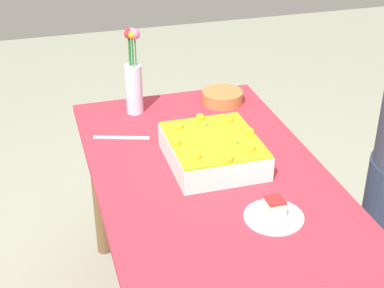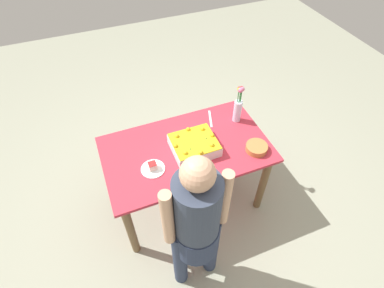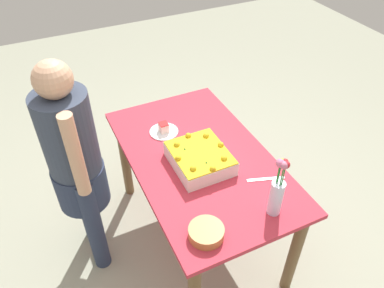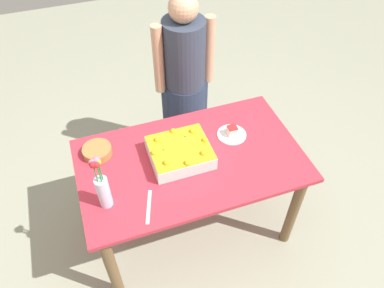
% 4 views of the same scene
% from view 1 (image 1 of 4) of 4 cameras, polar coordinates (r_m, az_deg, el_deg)
% --- Properties ---
extents(dining_table, '(1.39, 0.82, 0.77)m').
position_cam_1_polar(dining_table, '(2.18, 1.67, -5.57)').
color(dining_table, '#C23040').
rests_on(dining_table, ground_plane).
extents(sheet_cake, '(0.37, 0.32, 0.12)m').
position_cam_1_polar(sheet_cake, '(2.13, 2.06, -0.58)').
color(sheet_cake, white).
rests_on(sheet_cake, dining_table).
extents(serving_plate_with_slice, '(0.19, 0.19, 0.07)m').
position_cam_1_polar(serving_plate_with_slice, '(1.88, 7.96, -6.65)').
color(serving_plate_with_slice, white).
rests_on(serving_plate_with_slice, dining_table).
extents(cake_knife, '(0.09, 0.22, 0.00)m').
position_cam_1_polar(cake_knife, '(2.34, -6.86, 0.63)').
color(cake_knife, silver).
rests_on(cake_knife, dining_table).
extents(flower_vase, '(0.07, 0.07, 0.37)m').
position_cam_1_polar(flower_vase, '(2.48, -5.69, 6.40)').
color(flower_vase, '#D5DDFB').
rests_on(flower_vase, dining_table).
extents(fruit_bowl, '(0.18, 0.18, 0.05)m').
position_cam_1_polar(fruit_bowl, '(2.61, 2.97, 4.57)').
color(fruit_bowl, '#C07A41').
rests_on(fruit_bowl, dining_table).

